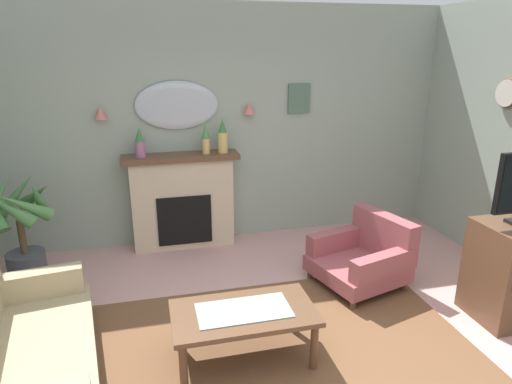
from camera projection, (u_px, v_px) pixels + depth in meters
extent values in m
cube|color=#93A393|center=(221.00, 127.00, 5.48)|extent=(6.62, 0.10, 2.86)
cube|color=brown|center=(283.00, 363.00, 3.49)|extent=(3.20, 2.40, 0.01)
cube|color=beige|center=(183.00, 203.00, 5.44)|extent=(1.20, 0.28, 1.10)
cube|color=black|center=(184.00, 219.00, 5.40)|extent=(0.64, 0.12, 0.60)
cube|color=brown|center=(181.00, 157.00, 5.24)|extent=(1.36, 0.36, 0.06)
cylinder|color=#9E6084|center=(140.00, 149.00, 5.08)|extent=(0.12, 0.12, 0.18)
cone|color=#38753D|center=(139.00, 134.00, 5.03)|extent=(0.10, 0.10, 0.16)
cylinder|color=tan|center=(206.00, 146.00, 5.26)|extent=(0.09, 0.09, 0.18)
cone|color=#4C8447|center=(206.00, 131.00, 5.20)|extent=(0.10, 0.10, 0.16)
cylinder|color=tan|center=(223.00, 143.00, 5.29)|extent=(0.12, 0.12, 0.24)
cone|color=#38753D|center=(222.00, 126.00, 5.23)|extent=(0.10, 0.10, 0.16)
ellipsoid|color=#B2BCC6|center=(177.00, 105.00, 5.20)|extent=(0.96, 0.06, 0.56)
cone|color=#D17066|center=(100.00, 113.00, 4.98)|extent=(0.14, 0.14, 0.14)
cone|color=#D17066|center=(249.00, 108.00, 5.37)|extent=(0.14, 0.14, 0.14)
cylinder|color=silver|center=(507.00, 93.00, 4.65)|extent=(0.04, 0.28, 0.28)
torus|color=brown|center=(507.00, 93.00, 4.65)|extent=(0.03, 0.31, 0.31)
cube|color=#4C6B56|center=(299.00, 99.00, 5.54)|extent=(0.28, 0.03, 0.36)
cube|color=brown|center=(244.00, 313.00, 3.42)|extent=(1.10, 0.60, 0.04)
cube|color=#8C9E99|center=(244.00, 310.00, 3.41)|extent=(0.72, 0.36, 0.01)
cylinder|color=brown|center=(183.00, 368.00, 3.15)|extent=(0.06, 0.06, 0.40)
cylinder|color=brown|center=(314.00, 347.00, 3.38)|extent=(0.06, 0.06, 0.40)
cylinder|color=brown|center=(178.00, 329.00, 3.60)|extent=(0.06, 0.06, 0.40)
cylinder|color=brown|center=(294.00, 312.00, 3.82)|extent=(0.06, 0.06, 0.40)
cube|color=tan|center=(35.00, 360.00, 3.25)|extent=(1.07, 1.80, 0.18)
cube|color=tan|center=(37.00, 284.00, 3.87)|extent=(0.77, 0.26, 0.24)
cylinder|color=brown|center=(83.00, 312.00, 4.09)|extent=(0.07, 0.07, 0.10)
cube|color=#934C51|center=(357.00, 268.00, 4.62)|extent=(0.99, 0.99, 0.16)
cube|color=#934C51|center=(384.00, 235.00, 4.68)|extent=(0.37, 0.81, 0.45)
cube|color=#934C51|center=(337.00, 240.00, 4.84)|extent=(0.73, 0.33, 0.22)
cube|color=#934C51|center=(382.00, 265.00, 4.28)|extent=(0.73, 0.33, 0.22)
cylinder|color=brown|center=(310.00, 274.00, 4.78)|extent=(0.06, 0.06, 0.10)
cylinder|color=brown|center=(353.00, 304.00, 4.22)|extent=(0.06, 0.06, 0.10)
cylinder|color=brown|center=(359.00, 260.00, 5.10)|extent=(0.06, 0.06, 0.10)
cylinder|color=brown|center=(404.00, 286.00, 4.54)|extent=(0.06, 0.06, 0.10)
cylinder|color=#474C56|center=(28.00, 267.00, 4.67)|extent=(0.38, 0.38, 0.33)
cylinder|color=brown|center=(22.00, 237.00, 4.57)|extent=(0.07, 0.07, 0.36)
cone|color=#4C8447|center=(39.00, 199.00, 4.49)|extent=(0.17, 0.45, 0.51)
cone|color=#4C8447|center=(35.00, 195.00, 4.62)|extent=(0.48, 0.47, 0.40)
cone|color=#4C8447|center=(16.00, 195.00, 4.63)|extent=(0.48, 0.24, 0.49)
cone|color=#4C8447|center=(8.00, 208.00, 4.25)|extent=(0.51, 0.18, 0.45)
cone|color=#4C8447|center=(25.00, 206.00, 4.31)|extent=(0.51, 0.41, 0.42)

